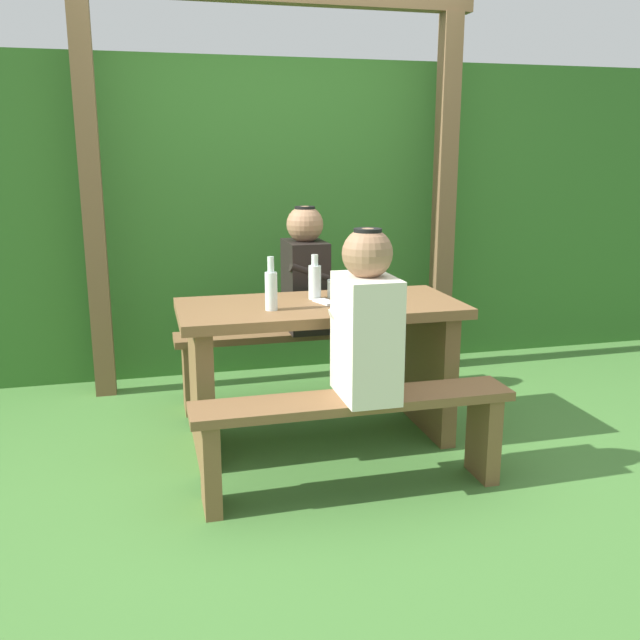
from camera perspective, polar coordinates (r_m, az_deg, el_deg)
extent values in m
plane|color=#427633|center=(3.70, 0.00, -9.70)|extent=(12.00, 12.00, 0.00)
cube|color=#316526|center=(5.16, -4.95, 8.63)|extent=(6.40, 1.01, 2.04)
cube|color=brown|center=(4.34, -18.02, 8.79)|extent=(0.12, 0.12, 2.30)
cube|color=brown|center=(4.75, 10.08, 9.61)|extent=(0.12, 0.12, 2.30)
cube|color=brown|center=(3.48, 0.00, 0.97)|extent=(1.40, 0.64, 0.05)
cube|color=brown|center=(3.49, -9.64, -5.42)|extent=(0.08, 0.54, 0.68)
cube|color=brown|center=(3.77, 8.90, -3.95)|extent=(0.08, 0.54, 0.68)
cube|color=brown|center=(3.01, 2.80, -6.62)|extent=(1.40, 0.24, 0.04)
cube|color=brown|center=(2.99, -8.92, -11.56)|extent=(0.07, 0.22, 0.40)
cube|color=brown|center=(3.32, 13.17, -9.13)|extent=(0.07, 0.22, 0.40)
cube|color=brown|center=(4.11, -2.04, -1.07)|extent=(1.40, 0.24, 0.04)
cube|color=brown|center=(4.09, -10.56, -4.61)|extent=(0.07, 0.22, 0.40)
cube|color=brown|center=(4.34, 6.02, -3.38)|extent=(0.07, 0.22, 0.40)
cube|color=silver|center=(2.94, 3.77, -1.42)|extent=(0.22, 0.34, 0.52)
sphere|color=#936B4C|center=(2.87, 3.88, 5.43)|extent=(0.21, 0.21, 0.21)
cylinder|color=black|center=(2.86, 3.91, 7.20)|extent=(0.12, 0.12, 0.02)
cylinder|color=silver|center=(3.05, 2.99, 1.13)|extent=(0.25, 0.07, 0.15)
cube|color=black|center=(4.06, -1.21, 2.81)|extent=(0.22, 0.34, 0.52)
sphere|color=#936B4C|center=(4.01, -1.24, 7.79)|extent=(0.21, 0.21, 0.21)
cylinder|color=black|center=(4.00, -1.25, 9.06)|extent=(0.12, 0.12, 0.02)
cylinder|color=black|center=(3.91, -0.75, 3.93)|extent=(0.25, 0.07, 0.15)
cylinder|color=silver|center=(3.60, 1.21, 2.55)|extent=(0.08, 0.08, 0.09)
cylinder|color=silver|center=(3.32, -4.00, 2.35)|extent=(0.06, 0.06, 0.18)
cylinder|color=silver|center=(3.30, -4.03, 4.54)|extent=(0.03, 0.03, 0.07)
cylinder|color=silver|center=(3.56, -0.47, 3.08)|extent=(0.06, 0.06, 0.17)
cylinder|color=silver|center=(3.54, -0.48, 4.90)|extent=(0.03, 0.03, 0.06)
cube|color=silver|center=(3.48, 0.48, 1.48)|extent=(0.11, 0.16, 0.01)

